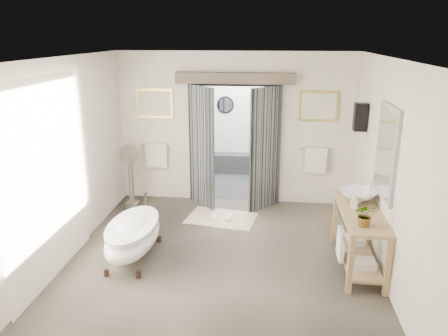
# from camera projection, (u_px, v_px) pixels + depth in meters

# --- Properties ---
(ground_plane) EXTENTS (5.00, 5.00, 0.00)m
(ground_plane) POSITION_uv_depth(u_px,v_px,m) (219.00, 261.00, 6.41)
(ground_plane) COLOR #685D50
(room_shell) EXTENTS (4.52, 5.02, 2.91)m
(room_shell) POSITION_uv_depth(u_px,v_px,m) (215.00, 140.00, 5.74)
(room_shell) COLOR silver
(room_shell) RESTS_ON ground_plane
(shower_room) EXTENTS (2.22, 2.01, 2.51)m
(shower_room) POSITION_uv_depth(u_px,v_px,m) (240.00, 139.00, 9.93)
(shower_room) COLOR #242429
(shower_room) RESTS_ON ground_plane
(back_wall_dressing) EXTENTS (3.82, 0.71, 2.52)m
(back_wall_dressing) POSITION_uv_depth(u_px,v_px,m) (234.00, 125.00, 8.15)
(back_wall_dressing) COLOR black
(back_wall_dressing) RESTS_ON ground_plane
(clawfoot_tub) EXTENTS (0.69, 1.55, 0.76)m
(clawfoot_tub) POSITION_uv_depth(u_px,v_px,m) (133.00, 235.00, 6.40)
(clawfoot_tub) COLOR #402C21
(clawfoot_tub) RESTS_ON ground_plane
(vanity) EXTENTS (0.57, 1.60, 0.85)m
(vanity) POSITION_uv_depth(u_px,v_px,m) (358.00, 233.00, 6.14)
(vanity) COLOR tan
(vanity) RESTS_ON ground_plane
(pedestal_mirror) EXTENTS (0.36, 0.23, 1.22)m
(pedestal_mirror) POSITION_uv_depth(u_px,v_px,m) (131.00, 180.00, 8.30)
(pedestal_mirror) COLOR brown
(pedestal_mirror) RESTS_ON ground_plane
(rug) EXTENTS (1.32, 1.00, 0.01)m
(rug) POSITION_uv_depth(u_px,v_px,m) (222.00, 218.00, 7.89)
(rug) COLOR beige
(rug) RESTS_ON ground_plane
(slippers) EXTENTS (0.37, 0.29, 0.05)m
(slippers) POSITION_uv_depth(u_px,v_px,m) (221.00, 217.00, 7.86)
(slippers) COLOR silver
(slippers) RESTS_ON rug
(basin) EXTENTS (0.56, 0.56, 0.18)m
(basin) POSITION_uv_depth(u_px,v_px,m) (358.00, 196.00, 6.33)
(basin) COLOR white
(basin) RESTS_ON vanity
(plant) EXTENTS (0.33, 0.30, 0.31)m
(plant) POSITION_uv_depth(u_px,v_px,m) (366.00, 215.00, 5.52)
(plant) COLOR gray
(plant) RESTS_ON vanity
(soap_bottle_a) EXTENTS (0.12, 0.12, 0.21)m
(soap_bottle_a) POSITION_uv_depth(u_px,v_px,m) (354.00, 201.00, 6.10)
(soap_bottle_a) COLOR gray
(soap_bottle_a) RESTS_ON vanity
(soap_bottle_b) EXTENTS (0.15, 0.15, 0.15)m
(soap_bottle_b) POSITION_uv_depth(u_px,v_px,m) (354.00, 189.00, 6.68)
(soap_bottle_b) COLOR gray
(soap_bottle_b) RESTS_ON vanity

